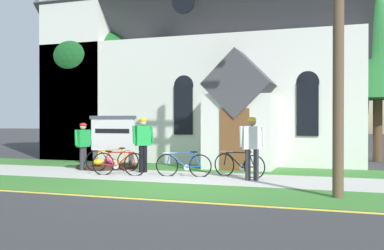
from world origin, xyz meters
name	(u,v)px	position (x,y,z in m)	size (l,w,h in m)	color
ground	(208,171)	(0.00, 4.00, 0.00)	(140.00, 140.00, 0.00)	#333335
sidewalk_slab	(143,175)	(-1.56, 2.12, 0.01)	(32.00, 2.69, 0.01)	#B7B5AD
grass_verge	(101,187)	(-1.56, -0.40, 0.00)	(32.00, 2.36, 0.01)	#38722D
church_lawn	(172,167)	(-1.56, 4.67, 0.00)	(24.00, 2.41, 0.01)	#38722D
curb_paint_stripe	(71,195)	(-1.56, -1.73, 0.00)	(28.00, 0.16, 0.01)	yellow
church_building	(206,56)	(-1.96, 10.28, 4.84)	(13.83, 11.27, 13.66)	silver
church_sign	(113,134)	(-3.70, 4.14, 1.19)	(1.87, 0.13, 1.87)	#474C56
flower_bed	(107,166)	(-3.70, 3.76, 0.08)	(2.19, 2.19, 0.34)	#382319
bicycle_white	(184,165)	(-0.24, 2.20, 0.36)	(1.69, 0.31, 0.79)	black
bicycle_blue	(239,165)	(1.36, 2.66, 0.37)	(1.67, 0.56, 0.81)	black
bicycle_yellow	(112,160)	(-2.96, 2.77, 0.37)	(1.72, 0.53, 0.82)	black
bicycle_silver	(119,163)	(-2.24, 1.85, 0.37)	(1.73, 0.28, 0.78)	black
cyclist_in_white_jersey	(252,143)	(1.88, 1.96, 1.07)	(0.66, 0.42, 1.79)	#2D2D33
cyclist_in_yellow_jersey	(83,143)	(-4.05, 2.74, 0.94)	(0.30, 0.66, 1.61)	#2D2D33
cyclist_in_green_jersey	(143,140)	(-1.85, 2.77, 1.06)	(0.53, 0.60, 1.78)	black
roadside_conifer	(378,44)	(5.66, 9.45, 4.83)	(3.12, 3.12, 7.14)	#4C3823
yard_deciduous_tree	(95,61)	(-6.74, 8.01, 4.48)	(4.55, 4.55, 6.25)	#4C3823
distant_hill	(284,130)	(-6.16, 74.44, 0.00)	(100.47, 45.71, 20.67)	#847A5B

